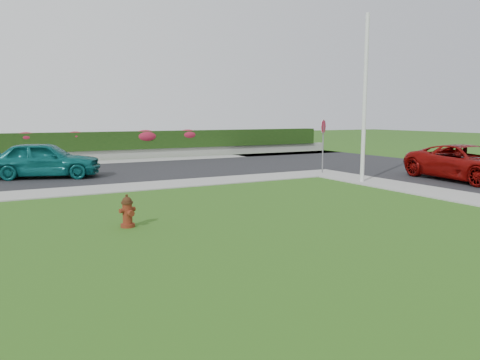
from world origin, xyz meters
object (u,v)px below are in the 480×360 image
suv_red (468,163)px  stop_sign (323,133)px  sedan_teal (45,160)px  utility_pole (365,100)px  fire_hydrant (127,212)px

suv_red → stop_sign: stop_sign is taller
suv_red → sedan_teal: bearing=155.4°
stop_sign → sedan_teal: bearing=149.5°
utility_pole → suv_red: bearing=-25.6°
utility_pole → fire_hydrant: bearing=-163.6°
fire_hydrant → suv_red: bearing=-11.2°
sedan_teal → utility_pole: bearing=-104.6°
utility_pole → stop_sign: 3.46m
suv_red → utility_pole: utility_pole is taller
fire_hydrant → utility_pole: 11.17m
utility_pole → stop_sign: utility_pole is taller
sedan_teal → suv_red: bearing=-102.6°
utility_pole → sedan_teal: bearing=146.5°
sedan_teal → stop_sign: 12.35m
suv_red → utility_pole: bearing=161.4°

